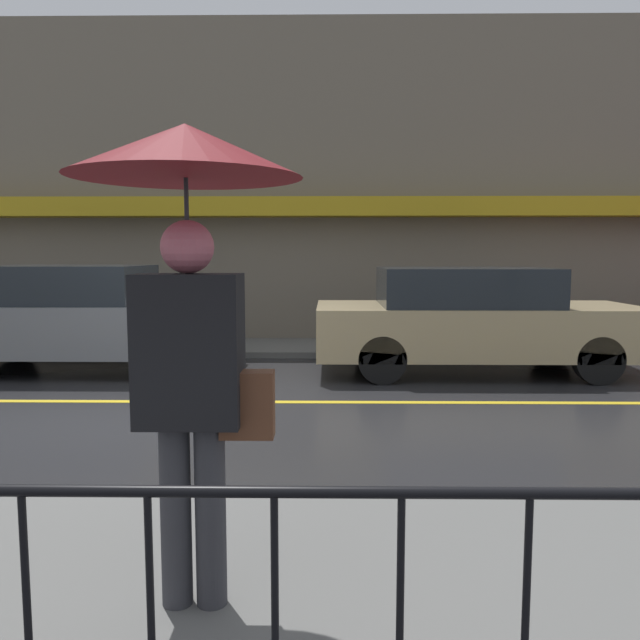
# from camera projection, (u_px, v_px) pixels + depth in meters

# --- Properties ---
(ground_plane) EXTENTS (80.00, 80.00, 0.00)m
(ground_plane) POSITION_uv_depth(u_px,v_px,m) (171.00, 402.00, 7.28)
(ground_plane) COLOR #262628
(sidewalk_far) EXTENTS (28.00, 1.80, 0.10)m
(sidewalk_far) POSITION_uv_depth(u_px,v_px,m) (226.00, 347.00, 11.25)
(sidewalk_far) COLOR #60605E
(sidewalk_far) RESTS_ON ground_plane
(lane_marking) EXTENTS (25.20, 0.12, 0.01)m
(lane_marking) POSITION_uv_depth(u_px,v_px,m) (171.00, 401.00, 7.28)
(lane_marking) COLOR gold
(lane_marking) RESTS_ON ground_plane
(building_storefront) EXTENTS (28.00, 0.85, 6.13)m
(building_storefront) POSITION_uv_depth(u_px,v_px,m) (233.00, 186.00, 11.96)
(building_storefront) COLOR #706656
(building_storefront) RESTS_ON ground_plane
(pedestrian) EXTENTS (1.01, 1.01, 2.16)m
(pedestrian) POSITION_uv_depth(u_px,v_px,m) (189.00, 240.00, 2.71)
(pedestrian) COLOR #333338
(pedestrian) RESTS_ON sidewalk_near
(car_grey) EXTENTS (4.42, 1.83, 1.56)m
(car_grey) POSITION_uv_depth(u_px,v_px,m) (76.00, 317.00, 9.16)
(car_grey) COLOR slate
(car_grey) RESTS_ON ground_plane
(car_tan) EXTENTS (4.62, 1.94, 1.53)m
(car_tan) POSITION_uv_depth(u_px,v_px,m) (472.00, 319.00, 9.08)
(car_tan) COLOR tan
(car_tan) RESTS_ON ground_plane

